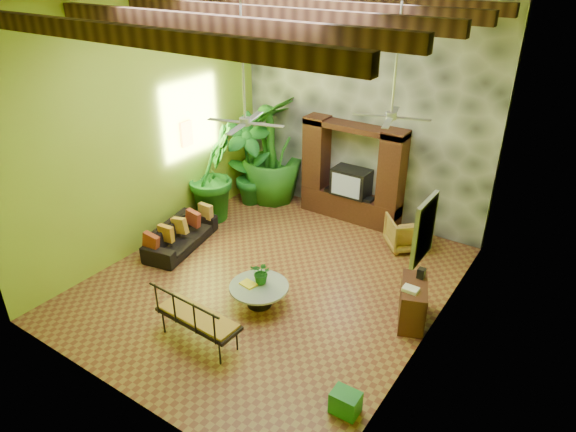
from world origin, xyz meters
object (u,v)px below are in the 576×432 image
Objects in this scene: side_console at (413,303)px; green_bin at (345,403)px; entertainment_center at (352,180)px; wicker_armchair at (406,232)px; tall_plant_a at (247,161)px; ceiling_fan_front at (245,109)px; sofa at (181,235)px; tall_plant_c at (272,150)px; iron_bench at (194,317)px; ceiling_fan_back at (392,104)px; tall_plant_b at (213,173)px; coffee_table at (259,292)px.

green_bin is at bearing -111.27° from side_console.
entertainment_center is 3.09× the size of wicker_armchair.
wicker_armchair is at bearing 2.05° from tall_plant_a.
ceiling_fan_front is 4.64m from wicker_armchair.
entertainment_center is 1.29× the size of sofa.
tall_plant_c reaches higher than wicker_armchair.
green_bin is (2.85, -1.62, -3.23)m from ceiling_fan_front.
entertainment_center is at bearing 92.41° from iron_bench.
ceiling_fan_front is 3.35m from iron_bench.
tall_plant_c reaches higher than entertainment_center.
wicker_armchair is at bearing 89.24° from ceiling_fan_back.
ceiling_fan_front is 2.41m from ceiling_fan_back.
side_console is at bearing -11.47° from tall_plant_b.
tall_plant_b is at bearing -146.94° from entertainment_center.
tall_plant_b is (-4.27, -1.17, 0.76)m from wicker_armchair.
coffee_table reaches higher than green_bin.
ceiling_fan_back is at bearing 66.79° from iron_bench.
tall_plant_a is 1.01× the size of tall_plant_b.
wicker_armchair is 4.15m from tall_plant_a.
ceiling_fan_front reaches higher than sofa.
ceiling_fan_back reaches higher than entertainment_center.
side_console is at bearing -22.37° from tall_plant_a.
wicker_armchair is at bearing 102.64° from green_bin.
side_console is at bearing -28.86° from tall_plant_c.
ceiling_fan_front is at bearing 173.22° from side_console.
tall_plant_c reaches higher than coffee_table.
wicker_armchair is at bearing -67.81° from sofa.
ceiling_fan_front reaches higher than entertainment_center.
green_bin is (1.03, -4.60, -0.18)m from wicker_armchair.
wicker_armchair is at bearing 15.37° from tall_plant_b.
sofa is at bearing 164.88° from coffee_table.
sofa is 4.76m from wicker_armchair.
sofa is 2.63m from tall_plant_a.
coffee_table is (2.89, -2.15, -0.86)m from tall_plant_b.
side_console reaches higher than coffee_table.
ceiling_fan_front and ceiling_fan_back have the same top height.
tall_plant_c is 5.55m from iron_bench.
wicker_armchair is 3.85m from tall_plant_c.
ceiling_fan_front is (-0.20, -3.54, 2.44)m from entertainment_center.
ceiling_fan_back reaches higher than sofa.
coffee_table is at bearing -177.14° from side_console.
green_bin is at bearing -27.84° from coffee_table.
entertainment_center is 1.61× the size of iron_bench.
tall_plant_c is at bearing -16.18° from sofa.
tall_plant_b is (-4.25, 0.21, -2.29)m from ceiling_fan_back.
wicker_armchair is 2.01× the size of green_bin.
sofa is 5.37m from green_bin.
iron_bench is (2.11, -5.08, -0.77)m from tall_plant_c.
tall_plant_b is at bearing 0.49° from sofa.
tall_plant_c is at bearing 129.87° from side_console.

